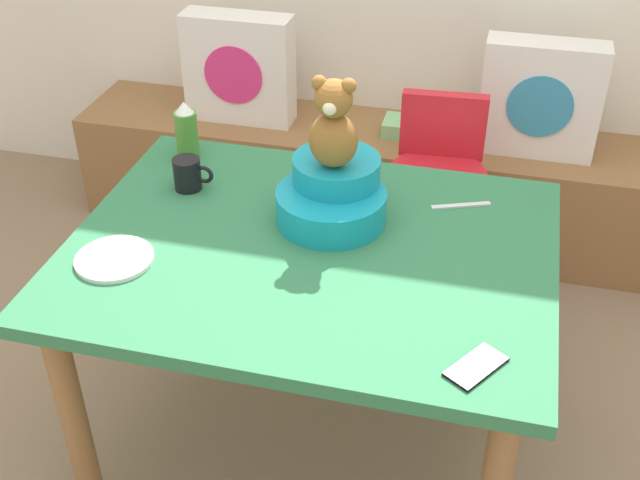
{
  "coord_description": "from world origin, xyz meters",
  "views": [
    {
      "loc": [
        0.44,
        -1.64,
        1.93
      ],
      "look_at": [
        0.0,
        0.1,
        0.69
      ],
      "focal_mm": 44.68,
      "sensor_mm": 36.0,
      "label": 1
    }
  ],
  "objects": [
    {
      "name": "highchair",
      "position": [
        0.25,
        0.8,
        0.52
      ],
      "size": [
        0.34,
        0.46,
        0.79
      ],
      "color": "red",
      "rests_on": "ground_plane"
    },
    {
      "name": "pillow_floral_right",
      "position": [
        0.57,
        1.22,
        0.68
      ],
      "size": [
        0.44,
        0.15,
        0.44
      ],
      "color": "white",
      "rests_on": "window_bench"
    },
    {
      "name": "dining_table",
      "position": [
        0.0,
        0.0,
        0.64
      ],
      "size": [
        1.26,
        0.97,
        0.74
      ],
      "color": "#2D7247",
      "rests_on": "ground_plane"
    },
    {
      "name": "coffee_mug",
      "position": [
        -0.42,
        0.2,
        0.79
      ],
      "size": [
        0.12,
        0.08,
        0.09
      ],
      "color": "black",
      "rests_on": "dining_table"
    },
    {
      "name": "window_bench",
      "position": [
        0.0,
        1.24,
        0.23
      ],
      "size": [
        2.6,
        0.44,
        0.46
      ],
      "primitive_type": "cube",
      "color": "olive",
      "rests_on": "ground_plane"
    },
    {
      "name": "ground_plane",
      "position": [
        0.0,
        0.0,
        0.0
      ],
      "size": [
        8.0,
        8.0,
        0.0
      ],
      "primitive_type": "plane",
      "color": "#8C7256"
    },
    {
      "name": "teddy_bear",
      "position": [
        0.02,
        0.15,
        1.02
      ],
      "size": [
        0.13,
        0.12,
        0.25
      ],
      "color": "brown",
      "rests_on": "infant_seat_teal"
    },
    {
      "name": "cell_phone",
      "position": [
        0.46,
        -0.36,
        0.74
      ],
      "size": [
        0.14,
        0.16,
        0.01
      ],
      "primitive_type": "cube",
      "rotation": [
        0.0,
        0.0,
        2.56
      ],
      "color": "black",
      "rests_on": "dining_table"
    },
    {
      "name": "infant_seat_teal",
      "position": [
        0.02,
        0.15,
        0.81
      ],
      "size": [
        0.3,
        0.33,
        0.16
      ],
      "color": "teal",
      "rests_on": "dining_table"
    },
    {
      "name": "table_fork",
      "position": [
        0.36,
        0.29,
        0.74
      ],
      "size": [
        0.16,
        0.08,
        0.01
      ],
      "primitive_type": "cube",
      "rotation": [
        0.0,
        0.0,
        1.95
      ],
      "color": "silver",
      "rests_on": "dining_table"
    },
    {
      "name": "book_stack",
      "position": [
        0.08,
        1.24,
        0.49
      ],
      "size": [
        0.2,
        0.14,
        0.06
      ],
      "primitive_type": "cube",
      "color": "#87C784",
      "rests_on": "window_bench"
    },
    {
      "name": "pillow_floral_left",
      "position": [
        -0.62,
        1.22,
        0.68
      ],
      "size": [
        0.44,
        0.15,
        0.44
      ],
      "color": "white",
      "rests_on": "window_bench"
    },
    {
      "name": "ketchup_bottle",
      "position": [
        -0.49,
        0.37,
        0.83
      ],
      "size": [
        0.07,
        0.07,
        0.18
      ],
      "color": "#4C8C33",
      "rests_on": "dining_table"
    },
    {
      "name": "dinner_plate_near",
      "position": [
        -0.47,
        -0.19,
        0.75
      ],
      "size": [
        0.2,
        0.2,
        0.01
      ],
      "primitive_type": "cylinder",
      "color": "white",
      "rests_on": "dining_table"
    }
  ]
}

